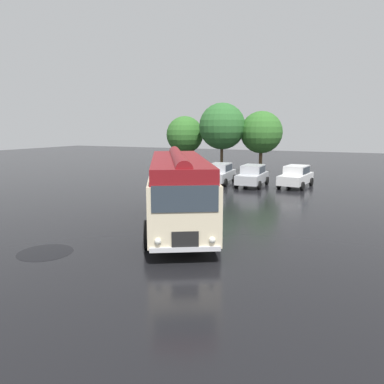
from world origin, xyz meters
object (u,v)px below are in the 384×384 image
car_mid_left (252,175)px  car_mid_right (296,176)px  vintage_bus (178,186)px  car_near_left (220,173)px

car_mid_left → car_mid_right: (3.17, 0.98, 0.00)m
vintage_bus → car_mid_right: size_ratio=2.29×
vintage_bus → car_mid_right: 14.60m
vintage_bus → car_mid_left: bearing=91.1°
car_near_left → car_mid_right: 6.03m
vintage_bus → car_mid_left: size_ratio=2.35×
vintage_bus → car_mid_left: 13.33m
car_near_left → car_mid_right: size_ratio=0.99×
vintage_bus → car_near_left: bearing=102.8°
car_mid_left → car_mid_right: size_ratio=0.97×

